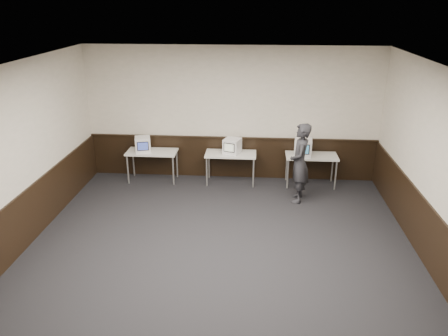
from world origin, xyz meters
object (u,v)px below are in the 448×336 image
object	(u,v)px
desk_center	(231,156)
desk_right	(311,158)
desk_left	(152,154)
emac_right	(303,147)
person	(300,163)
emac_center	(232,146)
emac_left	(143,144)

from	to	relation	value
desk_center	desk_right	world-z (taller)	same
desk_left	desk_right	xyz separation A→B (m)	(3.80, 0.00, 0.00)
desk_right	emac_right	bearing A→B (deg)	-173.28
emac_right	person	bearing A→B (deg)	-92.74
emac_center	desk_left	bearing A→B (deg)	-161.09
person	desk_right	bearing A→B (deg)	163.92
emac_left	person	bearing A→B (deg)	-28.02
emac_right	desk_right	bearing A→B (deg)	13.63
desk_center	desk_left	bearing A→B (deg)	180.00
desk_left	desk_center	bearing A→B (deg)	0.00
emac_left	desk_left	bearing A→B (deg)	-2.11
desk_left	emac_left	distance (m)	0.32
person	desk_center	bearing A→B (deg)	-114.52
desk_right	emac_right	xyz separation A→B (m)	(-0.21, -0.03, 0.27)
desk_right	emac_right	size ratio (longest dim) A/B	2.56
desk_center	person	bearing A→B (deg)	-30.33
desk_center	desk_right	xyz separation A→B (m)	(1.90, 0.00, 0.00)
desk_right	emac_left	world-z (taller)	emac_left
desk_right	emac_left	bearing A→B (deg)	-179.36
desk_center	emac_left	xyz separation A→B (m)	(-2.10, -0.04, 0.25)
emac_center	emac_right	size ratio (longest dim) A/B	1.01
emac_center	person	world-z (taller)	person
desk_right	person	distance (m)	0.99
desk_left	desk_center	distance (m)	1.90
emac_left	emac_center	distance (m)	2.13
emac_center	person	size ratio (longest dim) A/B	0.27
emac_left	emac_right	xyz separation A→B (m)	(3.78, 0.02, 0.02)
desk_right	person	bearing A→B (deg)	-111.89
emac_center	person	bearing A→B (deg)	-11.95
desk_left	emac_right	size ratio (longest dim) A/B	2.56
desk_left	emac_center	distance (m)	1.95
desk_left	desk_center	size ratio (longest dim) A/B	1.00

